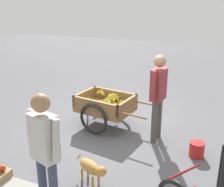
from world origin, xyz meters
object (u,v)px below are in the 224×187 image
vendor_person (158,91)px  plastic_bucket (197,149)px  dog (92,168)px  fruit_cart (106,107)px  bystander_person (45,146)px

vendor_person → plastic_bucket: vendor_person is taller
plastic_bucket → dog: bearing=46.3°
fruit_cart → dog: bearing=108.5°
fruit_cart → bystander_person: size_ratio=1.08×
vendor_person → bystander_person: vendor_person is taller
bystander_person → vendor_person: bearing=-106.5°
dog → bystander_person: bearing=73.9°
dog → fruit_cart: bearing=-71.5°
vendor_person → plastic_bucket: 1.22m
fruit_cart → dog: size_ratio=2.81×
plastic_bucket → bystander_person: bystander_person is taller
bystander_person → fruit_cart: bearing=-81.1°
fruit_cart → plastic_bucket: (-1.93, 0.48, -0.31)m
vendor_person → dog: vendor_person is taller
fruit_cart → vendor_person: vendor_person is taller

